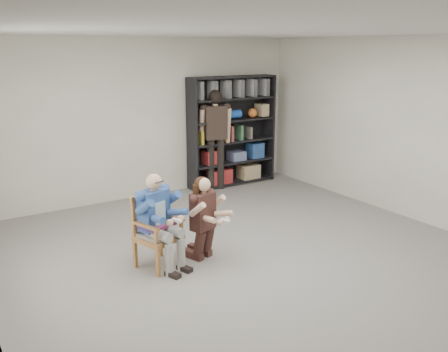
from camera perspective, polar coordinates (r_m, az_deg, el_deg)
room_shell at (r=5.52m, az=5.11°, el=2.42°), size 6.00×7.00×2.80m
floor at (r=5.99m, az=4.79°, el=-10.75°), size 6.00×7.00×0.01m
armchair at (r=5.84m, az=-7.89°, el=-6.64°), size 0.67×0.65×0.91m
seated_man at (r=5.79m, az=-7.94°, el=-5.38°), size 0.71×0.84×1.19m
kneeling_woman at (r=5.96m, az=-2.35°, el=-5.16°), size 0.67×0.84×1.09m
bookshelf at (r=9.18m, az=0.99°, el=5.38°), size 1.80×0.38×2.10m
standing_man at (r=8.86m, az=-1.04°, el=4.25°), size 0.64×0.45×1.86m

